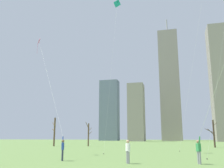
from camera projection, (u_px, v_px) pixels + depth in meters
name	position (u px, v px, depth m)	size (l,w,h in m)	color
kite_flyer_far_back_orange	(215.00, 103.00, 14.54)	(4.64, 17.35, 16.50)	gray
kite_flyer_foreground_right_pink	(59.00, 131.00, 20.65)	(6.56, 6.28, 13.20)	#33384C
bystander_far_off_by_trees	(128.00, 150.00, 17.48)	(0.36, 0.43, 1.62)	gray
distant_kite_low_near_trees_teal	(116.00, 13.00, 33.16)	(1.43, 3.24, 20.12)	teal
bare_tree_left_of_center	(54.00, 131.00, 52.49)	(1.57, 1.85, 5.94)	brown
bare_tree_far_right_edge	(88.00, 134.00, 52.14)	(1.26, 1.85, 4.97)	brown
bare_tree_rightmost	(214.00, 133.00, 45.50)	(2.37, 2.59, 4.97)	#423326
skyline_short_annex	(170.00, 84.00, 141.74)	(11.07, 7.49, 71.47)	gray
skyline_wide_slab	(136.00, 112.00, 123.45)	(7.81, 8.36, 28.28)	gray
skyline_mid_tower_right	(221.00, 82.00, 114.16)	(9.05, 10.25, 53.67)	gray
skyline_mid_tower_left	(109.00, 110.00, 146.40)	(10.88, 6.77, 35.20)	slate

